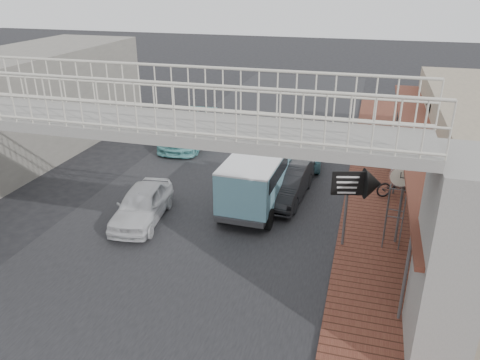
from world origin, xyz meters
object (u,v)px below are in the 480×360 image
Objects in this scene: dark_sedan at (286,183)px; motorcycle_near at (398,185)px; angkot_curb at (299,148)px; motorcycle_far at (365,142)px; white_hatchback at (142,204)px; street_clock at (400,180)px; angkot_far at (189,131)px; angkot_van at (255,176)px; arrow_sign at (370,185)px.

dark_sedan is 4.54m from motorcycle_near.
angkot_curb is 2.93× the size of motorcycle_far.
street_clock is at bearing -4.23° from white_hatchback.
street_clock is at bearing -40.66° from angkot_far.
white_hatchback is at bearing 92.42° from motorcycle_near.
angkot_far is at bearing -14.28° from angkot_curb.
white_hatchback reaches higher than angkot_curb.
white_hatchback is at bearing 130.94° from motorcycle_far.
angkot_van is at bearing 21.46° from white_hatchback.
angkot_far is 9.22m from motorcycle_far.
motorcycle_far is (2.86, 6.48, -0.12)m from dark_sedan.
street_clock reaches higher than white_hatchback.
motorcycle_far is at bearing 77.88° from arrow_sign.
angkot_van is at bearing 142.29° from arrow_sign.
angkot_van reaches higher than motorcycle_far.
motorcycle_far is 0.58× the size of arrow_sign.
arrow_sign is at bearing -160.11° from street_clock.
arrow_sign is (3.36, -7.49, 1.66)m from angkot_curb.
motorcycle_near is at bearing -175.15° from motorcycle_far.
motorcycle_near is (9.10, 4.54, -0.07)m from white_hatchback.
dark_sedan is 0.82× the size of angkot_far.
angkot_far reaches higher than motorcycle_far.
motorcycle_near is 4.78m from arrow_sign.
motorcycle_far is at bearing 4.85° from angkot_far.
arrow_sign reaches higher than dark_sedan.
angkot_van is 2.46× the size of motorcycle_near.
street_clock is at bearing 0.37° from arrow_sign.
dark_sedan is (4.75, 3.28, 0.05)m from white_hatchback.
angkot_van reaches higher than dark_sedan.
street_clock is (5.05, -1.60, 1.10)m from angkot_van.
motorcycle_near is at bearing 26.63° from angkot_van.
motorcycle_far is at bearing 44.79° from white_hatchback.
angkot_van reaches higher than angkot_curb.
arrow_sign reaches higher than angkot_van.
angkot_curb is at bearing 100.15° from arrow_sign.
white_hatchback is 8.70m from angkot_far.
motorcycle_far is (7.61, 9.76, -0.08)m from white_hatchback.
angkot_curb is at bearing 112.64° from motorcycle_far.
angkot_far is 1.89× the size of arrow_sign.
dark_sedan is 4.68m from arrow_sign.
angkot_far is (-6.27, 5.29, 0.05)m from dark_sedan.
angkot_van is 5.94m from motorcycle_near.
motorcycle_near is at bearing 91.48° from street_clock.
dark_sedan is at bearing 145.03° from motorcycle_far.
angkot_far reaches higher than white_hatchback.
dark_sedan is 1.48× the size of street_clock.
white_hatchback is 8.97m from angkot_curb.
arrow_sign is at bearing 140.50° from motorcycle_near.
motorcycle_near is 0.63× the size of street_clock.
angkot_far is 1.16× the size of angkot_van.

